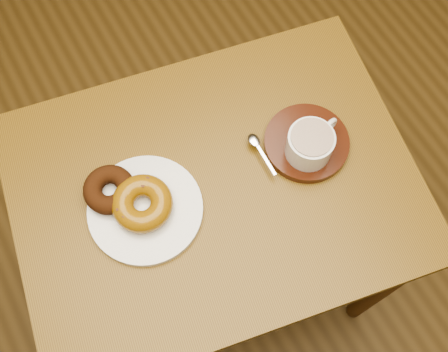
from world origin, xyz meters
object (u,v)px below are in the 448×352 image
cafe_table (215,205)px  saucer (306,143)px  donut_plate (145,209)px  coffee_cup (311,144)px

cafe_table → saucer: saucer is taller
cafe_table → donut_plate: size_ratio=3.98×
cafe_table → coffee_cup: 0.24m
donut_plate → saucer: (0.32, -0.03, 0.00)m
saucer → coffee_cup: coffee_cup is taller
cafe_table → donut_plate: donut_plate is taller
cafe_table → coffee_cup: (0.18, -0.03, 0.16)m
donut_plate → saucer: bearing=-5.5°
cafe_table → donut_plate: (-0.13, 0.02, 0.12)m
donut_plate → coffee_cup: bearing=-8.9°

